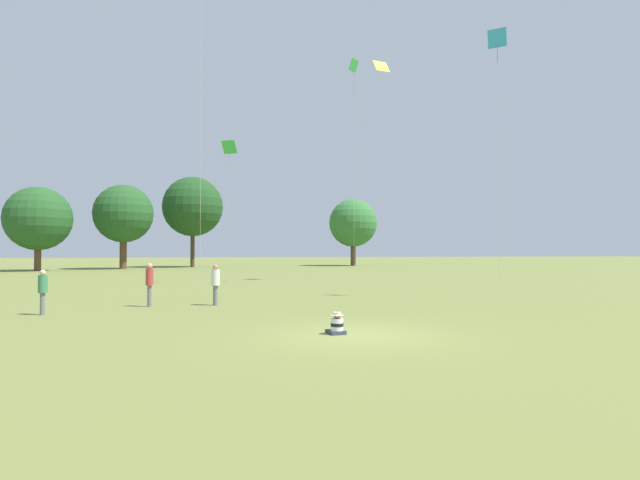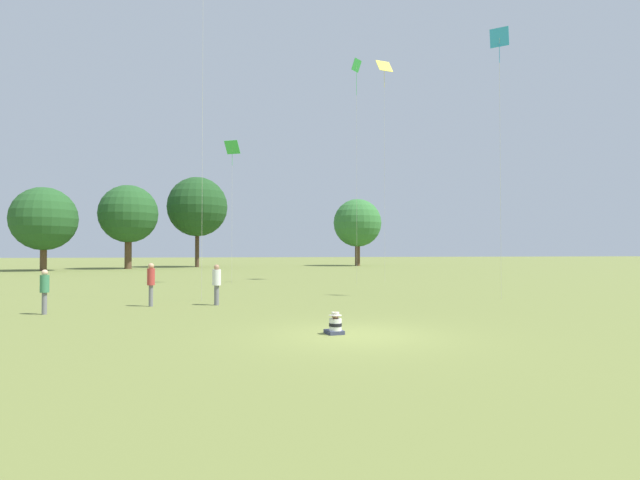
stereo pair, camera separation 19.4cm
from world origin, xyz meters
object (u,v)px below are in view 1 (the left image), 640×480
(kite_4, at_px, (229,151))
(distant_tree_3, at_px, (124,214))
(kite_1, at_px, (497,51))
(person_standing_0, at_px, (150,280))
(distant_tree_1, at_px, (353,223))
(seated_toddler, at_px, (337,325))
(person_standing_1, at_px, (43,288))
(person_standing_2, at_px, (215,281))
(distant_tree_2, at_px, (193,207))
(kite_3, at_px, (381,74))
(kite_2, at_px, (354,79))
(distant_tree_0, at_px, (38,219))

(kite_4, bearing_deg, distant_tree_3, 3.54)
(kite_1, relative_size, distant_tree_3, 1.22)
(person_standing_0, distance_m, distant_tree_1, 53.64)
(seated_toddler, height_order, distant_tree_1, distant_tree_1)
(person_standing_1, distance_m, person_standing_2, 6.06)
(person_standing_1, bearing_deg, kite_4, -108.35)
(distant_tree_1, distance_m, distant_tree_2, 22.49)
(person_standing_1, xyz_separation_m, person_standing_2, (5.78, 1.82, 0.04))
(distant_tree_1, bearing_deg, kite_3, -102.44)
(kite_2, bearing_deg, distant_tree_1, -101.61)
(kite_1, distance_m, kite_3, 13.93)
(person_standing_2, distance_m, distant_tree_3, 44.17)
(person_standing_0, height_order, kite_3, kite_3)
(distant_tree_2, bearing_deg, person_standing_1, -93.28)
(kite_3, distance_m, distant_tree_0, 40.05)
(person_standing_1, distance_m, kite_3, 26.98)
(person_standing_1, distance_m, kite_2, 23.02)
(seated_toddler, relative_size, kite_2, 0.04)
(seated_toddler, xyz_separation_m, person_standing_2, (-3.12, 7.69, 0.73))
(seated_toddler, relative_size, person_standing_1, 0.38)
(person_standing_2, xyz_separation_m, kite_2, (8.83, 10.84, 12.46))
(distant_tree_1, bearing_deg, person_standing_0, -114.25)
(kite_4, relative_size, distant_tree_1, 0.99)
(person_standing_2, xyz_separation_m, kite_3, (11.60, 13.40, 13.90))
(kite_4, height_order, distant_tree_1, distant_tree_1)
(person_standing_0, distance_m, distant_tree_3, 43.55)
(person_standing_0, bearing_deg, distant_tree_3, 131.20)
(distant_tree_1, bearing_deg, person_standing_1, -116.47)
(seated_toddler, bearing_deg, person_standing_2, 102.89)
(kite_2, xyz_separation_m, distant_tree_0, (-27.46, 27.13, -7.82))
(person_standing_2, xyz_separation_m, kite_4, (0.87, 13.05, 7.84))
(seated_toddler, xyz_separation_m, kite_3, (8.48, 21.08, 14.63))
(distant_tree_0, bearing_deg, seated_toddler, -64.53)
(person_standing_2, height_order, kite_1, kite_1)
(person_standing_0, bearing_deg, kite_3, 73.54)
(person_standing_0, distance_m, kite_2, 19.97)
(person_standing_2, height_order, kite_4, kite_4)
(person_standing_0, relative_size, kite_1, 0.14)
(seated_toddler, distance_m, person_standing_0, 9.63)
(seated_toddler, xyz_separation_m, distant_tree_2, (-6.09, 55.02, 7.74))
(person_standing_0, bearing_deg, kite_1, 29.79)
(person_standing_0, xyz_separation_m, distant_tree_1, (21.94, 48.69, 5.11))
(person_standing_0, relative_size, person_standing_2, 1.04)
(person_standing_1, bearing_deg, distant_tree_1, -110.74)
(seated_toddler, relative_size, kite_3, 0.04)
(kite_2, bearing_deg, person_standing_1, 44.87)
(seated_toddler, relative_size, distant_tree_0, 0.07)
(seated_toddler, height_order, kite_1, kite_1)
(kite_1, bearing_deg, person_standing_0, 84.45)
(person_standing_1, xyz_separation_m, distant_tree_1, (25.18, 50.57, 5.22))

